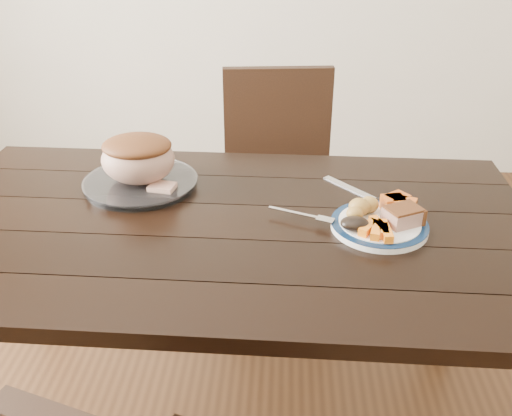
{
  "coord_description": "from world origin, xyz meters",
  "views": [
    {
      "loc": [
        0.15,
        -1.28,
        1.48
      ],
      "look_at": [
        0.08,
        -0.02,
        0.8
      ],
      "focal_mm": 40.0,
      "sensor_mm": 36.0,
      "label": 1
    }
  ],
  "objects_px": {
    "serving_platter": "(141,184)",
    "roast_joint": "(138,160)",
    "carving_knife": "(384,202)",
    "pork_slice": "(403,216)",
    "dining_table": "(226,251)",
    "fork": "(306,216)",
    "chair_far": "(279,178)",
    "dinner_plate": "(379,226)"
  },
  "relations": [
    {
      "from": "dining_table",
      "to": "carving_knife",
      "type": "distance_m",
      "value": 0.45
    },
    {
      "from": "chair_far",
      "to": "serving_platter",
      "type": "bearing_deg",
      "value": 49.01
    },
    {
      "from": "dining_table",
      "to": "pork_slice",
      "type": "relative_size",
      "value": 19.05
    },
    {
      "from": "dining_table",
      "to": "roast_joint",
      "type": "height_order",
      "value": "roast_joint"
    },
    {
      "from": "serving_platter",
      "to": "carving_knife",
      "type": "height_order",
      "value": "serving_platter"
    },
    {
      "from": "dining_table",
      "to": "chair_far",
      "type": "relative_size",
      "value": 1.74
    },
    {
      "from": "dining_table",
      "to": "roast_joint",
      "type": "distance_m",
      "value": 0.37
    },
    {
      "from": "chair_far",
      "to": "pork_slice",
      "type": "bearing_deg",
      "value": 107.15
    },
    {
      "from": "serving_platter",
      "to": "roast_joint",
      "type": "bearing_deg",
      "value": -90.0
    },
    {
      "from": "pork_slice",
      "to": "roast_joint",
      "type": "xyz_separation_m",
      "value": [
        -0.71,
        0.21,
        0.05
      ]
    },
    {
      "from": "dinner_plate",
      "to": "fork",
      "type": "bearing_deg",
      "value": 173.42
    },
    {
      "from": "chair_far",
      "to": "carving_knife",
      "type": "height_order",
      "value": "chair_far"
    },
    {
      "from": "carving_knife",
      "to": "dining_table",
      "type": "bearing_deg",
      "value": -117.22
    },
    {
      "from": "pork_slice",
      "to": "fork",
      "type": "height_order",
      "value": "pork_slice"
    },
    {
      "from": "fork",
      "to": "roast_joint",
      "type": "xyz_separation_m",
      "value": [
        -0.47,
        0.19,
        0.06
      ]
    },
    {
      "from": "roast_joint",
      "to": "carving_knife",
      "type": "height_order",
      "value": "roast_joint"
    },
    {
      "from": "carving_knife",
      "to": "serving_platter",
      "type": "bearing_deg",
      "value": -138.36
    },
    {
      "from": "dining_table",
      "to": "dinner_plate",
      "type": "bearing_deg",
      "value": -2.86
    },
    {
      "from": "fork",
      "to": "carving_knife",
      "type": "height_order",
      "value": "fork"
    },
    {
      "from": "dinner_plate",
      "to": "serving_platter",
      "type": "bearing_deg",
      "value": 162.55
    },
    {
      "from": "fork",
      "to": "dining_table",
      "type": "bearing_deg",
      "value": -157.61
    },
    {
      "from": "chair_far",
      "to": "dinner_plate",
      "type": "height_order",
      "value": "chair_far"
    },
    {
      "from": "serving_platter",
      "to": "roast_joint",
      "type": "distance_m",
      "value": 0.08
    },
    {
      "from": "carving_knife",
      "to": "fork",
      "type": "bearing_deg",
      "value": -104.89
    },
    {
      "from": "dining_table",
      "to": "carving_knife",
      "type": "bearing_deg",
      "value": 15.07
    },
    {
      "from": "carving_knife",
      "to": "dinner_plate",
      "type": "bearing_deg",
      "value": -55.45
    },
    {
      "from": "dining_table",
      "to": "carving_knife",
      "type": "height_order",
      "value": "carving_knife"
    },
    {
      "from": "carving_knife",
      "to": "pork_slice",
      "type": "bearing_deg",
      "value": -32.82
    },
    {
      "from": "serving_platter",
      "to": "carving_knife",
      "type": "xyz_separation_m",
      "value": [
        0.69,
        -0.07,
        -0.0
      ]
    },
    {
      "from": "dining_table",
      "to": "roast_joint",
      "type": "xyz_separation_m",
      "value": [
        -0.27,
        0.19,
        0.18
      ]
    },
    {
      "from": "dining_table",
      "to": "carving_knife",
      "type": "relative_size",
      "value": 6.46
    },
    {
      "from": "pork_slice",
      "to": "fork",
      "type": "relative_size",
      "value": 0.5
    },
    {
      "from": "chair_far",
      "to": "pork_slice",
      "type": "relative_size",
      "value": 10.94
    },
    {
      "from": "chair_far",
      "to": "fork",
      "type": "height_order",
      "value": "chair_far"
    },
    {
      "from": "fork",
      "to": "serving_platter",
      "type": "bearing_deg",
      "value": -179.53
    },
    {
      "from": "pork_slice",
      "to": "serving_platter",
      "type": "bearing_deg",
      "value": 163.47
    },
    {
      "from": "serving_platter",
      "to": "fork",
      "type": "bearing_deg",
      "value": -21.43
    },
    {
      "from": "serving_platter",
      "to": "roast_joint",
      "type": "xyz_separation_m",
      "value": [
        0.0,
        -0.0,
        0.08
      ]
    },
    {
      "from": "dinner_plate",
      "to": "carving_knife",
      "type": "relative_size",
      "value": 0.97
    },
    {
      "from": "roast_joint",
      "to": "pork_slice",
      "type": "bearing_deg",
      "value": -16.53
    },
    {
      "from": "dining_table",
      "to": "serving_platter",
      "type": "height_order",
      "value": "serving_platter"
    },
    {
      "from": "serving_platter",
      "to": "roast_joint",
      "type": "relative_size",
      "value": 1.53
    }
  ]
}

